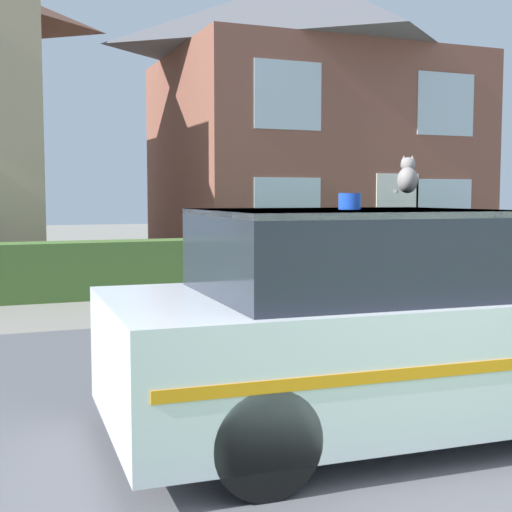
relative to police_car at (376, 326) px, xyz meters
The scene contains 5 objects.
road_strip 1.71m from the police_car, 93.69° to the left, with size 28.00×6.12×0.01m, color #5B5B60.
garden_hedge 7.35m from the police_car, 89.46° to the left, with size 13.91×0.72×0.91m, color #4C7233.
police_car is the anchor object (origin of this frame).
cat 1.05m from the police_car, ahead, with size 0.28×0.25×0.27m.
house_right 12.40m from the police_car, 66.07° to the left, with size 6.92×5.69×6.74m.
Camera 1 is at (-2.48, -1.49, 1.64)m, focal length 50.00 mm.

